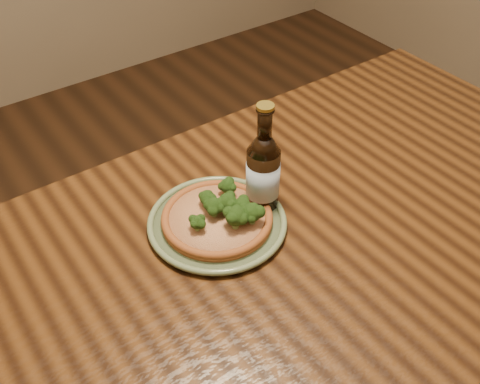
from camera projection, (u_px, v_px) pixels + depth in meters
table at (297, 258)px, 1.26m from camera, size 1.60×0.90×0.75m
plate at (217, 223)px, 1.20m from camera, size 0.30×0.30×0.02m
pizza at (219, 216)px, 1.18m from camera, size 0.24×0.24×0.07m
beer_bottle at (263, 172)px, 1.18m from camera, size 0.07×0.07×0.26m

